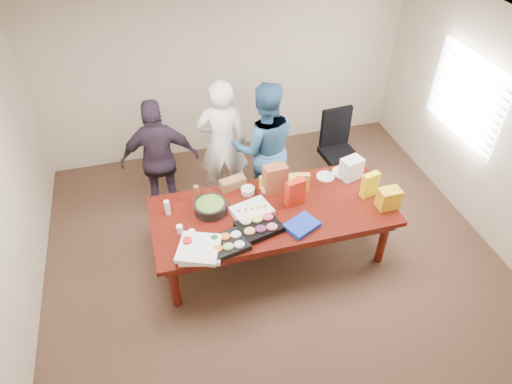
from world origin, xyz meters
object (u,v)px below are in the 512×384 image
object	(u,v)px
person_right	(264,147)
office_chair	(339,152)
person_center	(223,144)
sheet_cake	(252,211)
salad_bowl	(210,207)
conference_table	(272,232)

from	to	relation	value
person_right	office_chair	bearing A→B (deg)	-165.38
office_chair	person_center	xyz separation A→B (m)	(-1.67, 0.08, 0.38)
office_chair	sheet_cake	distance (m)	1.98
person_right	salad_bowl	xyz separation A→B (m)	(-0.89, -0.85, -0.10)
office_chair	sheet_cake	world-z (taller)	office_chair
person_center	person_right	xyz separation A→B (m)	(0.51, -0.21, -0.00)
person_right	salad_bowl	distance (m)	1.23
salad_bowl	office_chair	bearing A→B (deg)	25.61
conference_table	person_right	distance (m)	1.16
person_right	sheet_cake	world-z (taller)	person_right
office_chair	person_center	distance (m)	1.71
person_right	sheet_cake	distance (m)	1.12
person_center	salad_bowl	distance (m)	1.13
sheet_cake	salad_bowl	bearing A→B (deg)	144.12
person_center	salad_bowl	bearing A→B (deg)	80.70
office_chair	person_right	world-z (taller)	person_right
conference_table	salad_bowl	bearing A→B (deg)	166.96
office_chair	sheet_cake	xyz separation A→B (m)	(-1.60, -1.15, 0.25)
person_right	conference_table	bearing A→B (deg)	87.84
person_center	office_chair	bearing A→B (deg)	-172.55
office_chair	person_center	world-z (taller)	person_center
conference_table	office_chair	distance (m)	1.77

